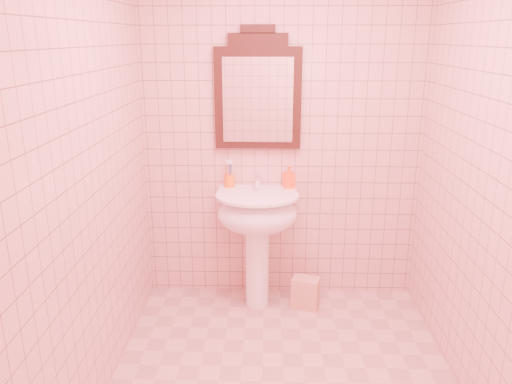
{
  "coord_description": "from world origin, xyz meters",
  "views": [
    {
      "loc": [
        -0.1,
        -2.43,
        1.91
      ],
      "look_at": [
        -0.17,
        0.55,
        0.98
      ],
      "focal_mm": 35.0,
      "sensor_mm": 36.0,
      "label": 1
    }
  ],
  "objects_px": {
    "pedestal_sink": "(257,221)",
    "soap_dispenser": "(289,177)",
    "toothbrush_cup": "(230,180)",
    "mirror": "(258,93)",
    "towel": "(305,293)"
  },
  "relations": [
    {
      "from": "soap_dispenser",
      "to": "towel",
      "type": "xyz_separation_m",
      "value": [
        0.13,
        -0.19,
        -0.83
      ]
    },
    {
      "from": "pedestal_sink",
      "to": "toothbrush_cup",
      "type": "relative_size",
      "value": 4.99
    },
    {
      "from": "pedestal_sink",
      "to": "towel",
      "type": "distance_m",
      "value": 0.65
    },
    {
      "from": "pedestal_sink",
      "to": "towel",
      "type": "height_order",
      "value": "pedestal_sink"
    },
    {
      "from": "mirror",
      "to": "toothbrush_cup",
      "type": "bearing_deg",
      "value": -172.49
    },
    {
      "from": "mirror",
      "to": "soap_dispenser",
      "type": "distance_m",
      "value": 0.63
    },
    {
      "from": "pedestal_sink",
      "to": "soap_dispenser",
      "type": "xyz_separation_m",
      "value": [
        0.22,
        0.16,
        0.28
      ]
    },
    {
      "from": "toothbrush_cup",
      "to": "towel",
      "type": "relative_size",
      "value": 0.74
    },
    {
      "from": "pedestal_sink",
      "to": "toothbrush_cup",
      "type": "bearing_deg",
      "value": 139.61
    },
    {
      "from": "pedestal_sink",
      "to": "toothbrush_cup",
      "type": "xyz_separation_m",
      "value": [
        -0.2,
        0.17,
        0.25
      ]
    },
    {
      "from": "mirror",
      "to": "toothbrush_cup",
      "type": "distance_m",
      "value": 0.66
    },
    {
      "from": "mirror",
      "to": "towel",
      "type": "xyz_separation_m",
      "value": [
        0.36,
        -0.23,
        -1.42
      ]
    },
    {
      "from": "mirror",
      "to": "toothbrush_cup",
      "type": "height_order",
      "value": "mirror"
    },
    {
      "from": "toothbrush_cup",
      "to": "soap_dispenser",
      "type": "relative_size",
      "value": 1.07
    },
    {
      "from": "pedestal_sink",
      "to": "soap_dispenser",
      "type": "distance_m",
      "value": 0.39
    }
  ]
}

